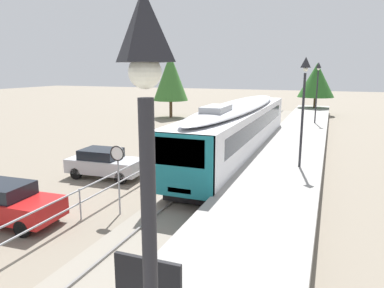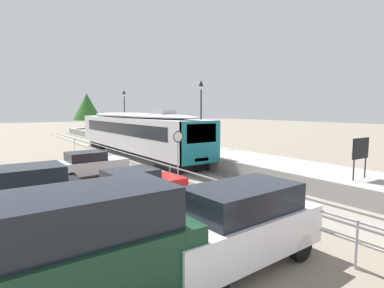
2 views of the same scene
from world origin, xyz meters
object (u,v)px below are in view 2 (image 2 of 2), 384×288
Objects in this scene: platform_lamp_far_end at (124,104)px; commuter_train at (135,131)px; platform_lamp_mid_platform at (201,101)px; parked_suv_white at (238,224)px; platform_notice_board at (361,150)px; parked_suv_black at (12,197)px; parked_van_dark_green at (67,261)px; parked_hatchback_red at (135,187)px; speed_limit_sign at (178,144)px; parked_hatchback_silver at (89,164)px.

commuter_train is at bearing -108.73° from platform_lamp_far_end.
parked_suv_white is at bearing -123.14° from platform_lamp_mid_platform.
parked_suv_white is at bearing -171.19° from platform_notice_board.
parked_suv_black is at bearing -128.47° from commuter_train.
platform_lamp_far_end reaches higher than commuter_train.
parked_van_dark_green is 7.24m from parked_hatchback_red.
parked_suv_white is 7.46m from parked_suv_black.
parked_suv_black is (-7.81, -2.22, -1.06)m from speed_limit_sign.
parked_suv_white is at bearing -53.22° from parked_suv_black.
parked_suv_black is (-10.01, -12.60, -1.08)m from commuter_train.
commuter_train is at bearing 48.15° from parked_hatchback_silver.
platform_lamp_mid_platform reaches higher than parked_suv_white.
platform_lamp_mid_platform is 18.03m from parked_suv_white.
commuter_train is 6.83× the size of speed_limit_sign.
platform_notice_board reaches higher than parked_suv_white.
speed_limit_sign is at bearing 67.79° from parked_suv_white.
parked_suv_white and parked_suv_black have the same top height.
speed_limit_sign is at bearing -49.65° from parked_hatchback_silver.
platform_lamp_mid_platform reaches higher than parked_hatchback_red.
speed_limit_sign reaches higher than platform_notice_board.
platform_notice_board is 8.51m from speed_limit_sign.
parked_hatchback_red is at bearing 91.04° from parked_suv_white.
parked_hatchback_silver is (-5.66, -6.32, -1.35)m from commuter_train.
speed_limit_sign is (-6.32, -22.51, -2.50)m from platform_lamp_far_end.
platform_lamp_mid_platform is at bearing 46.28° from speed_limit_sign.
parked_suv_white is 1.15× the size of parked_hatchback_silver.
parked_hatchback_red is 6.27m from parked_hatchback_silver.
platform_notice_board is 13.66m from parked_suv_black.
commuter_train is at bearing 99.10° from platform_notice_board.
commuter_train is 16.13m from parked_suv_black.
parked_suv_black is at bearing -179.82° from parked_hatchback_red.
platform_notice_board is at bearing -52.47° from parked_hatchback_silver.
parked_suv_white is (-8.31, -1.29, -1.13)m from platform_notice_board.
speed_limit_sign is 11.12m from parked_van_dark_green.
parked_hatchback_silver is (-3.45, 4.06, -1.33)m from speed_limit_sign.
platform_lamp_mid_platform is (4.11, -3.77, 2.48)m from commuter_train.
platform_notice_board is 8.49m from parked_suv_white.
commuter_train is at bearing 137.47° from platform_lamp_mid_platform.
parked_van_dark_green reaches higher than parked_hatchback_red.
speed_limit_sign is 0.60× the size of parked_suv_white.
parked_hatchback_red is at bearing -137.95° from platform_lamp_mid_platform.
parked_van_dark_green is 12.94m from parked_hatchback_silver.
platform_lamp_far_end is 33.84m from parked_van_dark_green.
parked_van_dark_green is at bearing -179.35° from parked_suv_white.
parked_van_dark_green is (-12.40, -1.33, -0.89)m from platform_notice_board.
parked_van_dark_green is at bearing -86.42° from parked_suv_black.
parked_hatchback_silver is at bearing 90.51° from parked_suv_white.
parked_suv_white is (-9.66, -14.80, -3.56)m from platform_lamp_mid_platform.
commuter_train is at bearing 78.01° from speed_limit_sign.
platform_lamp_far_end is at bearing 65.91° from parked_van_dark_green.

